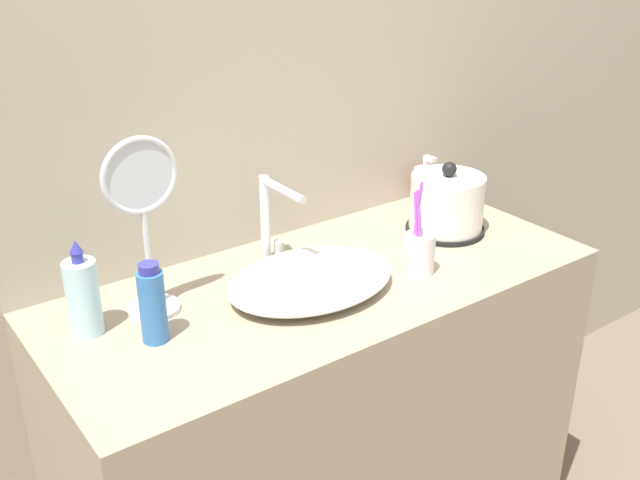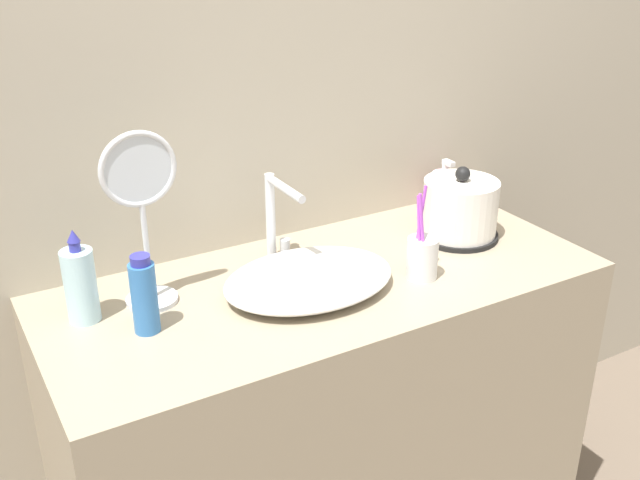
% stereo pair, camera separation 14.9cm
% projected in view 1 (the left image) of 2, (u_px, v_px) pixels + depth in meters
% --- Properties ---
extents(wall_back, '(6.00, 0.04, 2.60)m').
position_uv_depth(wall_back, '(250.00, 35.00, 1.63)').
color(wall_back, '#ADA38E').
rests_on(wall_back, ground_plane).
extents(vanity_counter, '(1.22, 0.52, 0.82)m').
position_uv_depth(vanity_counter, '(325.00, 430.00, 1.80)').
color(vanity_counter, gray).
rests_on(vanity_counter, ground_plane).
extents(sink_basin, '(0.37, 0.28, 0.05)m').
position_uv_depth(sink_basin, '(311.00, 279.00, 1.57)').
color(sink_basin, white).
rests_on(sink_basin, vanity_counter).
extents(faucet, '(0.06, 0.16, 0.21)m').
position_uv_depth(faucet, '(272.00, 215.00, 1.65)').
color(faucet, silver).
rests_on(faucet, vanity_counter).
extents(electric_kettle, '(0.20, 0.20, 0.18)m').
position_uv_depth(electric_kettle, '(447.00, 206.00, 1.84)').
color(electric_kettle, black).
rests_on(electric_kettle, vanity_counter).
extents(toothbrush_cup, '(0.07, 0.07, 0.21)m').
position_uv_depth(toothbrush_cup, '(419.00, 252.00, 1.64)').
color(toothbrush_cup, silver).
rests_on(toothbrush_cup, vanity_counter).
extents(lotion_bottle, '(0.07, 0.07, 0.14)m').
position_uv_depth(lotion_bottle, '(425.00, 186.00, 2.00)').
color(lotion_bottle, '#EAA8C6').
rests_on(lotion_bottle, vanity_counter).
extents(shampoo_bottle, '(0.06, 0.06, 0.19)m').
position_uv_depth(shampoo_bottle, '(83.00, 296.00, 1.40)').
color(shampoo_bottle, silver).
rests_on(shampoo_bottle, vanity_counter).
extents(mouthwash_bottle, '(0.05, 0.05, 0.16)m').
position_uv_depth(mouthwash_bottle, '(153.00, 304.00, 1.38)').
color(mouthwash_bottle, '#3370B7').
rests_on(mouthwash_bottle, vanity_counter).
extents(vanity_mirror, '(0.15, 0.11, 0.36)m').
position_uv_depth(vanity_mirror, '(144.00, 213.00, 1.42)').
color(vanity_mirror, silver).
rests_on(vanity_mirror, vanity_counter).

